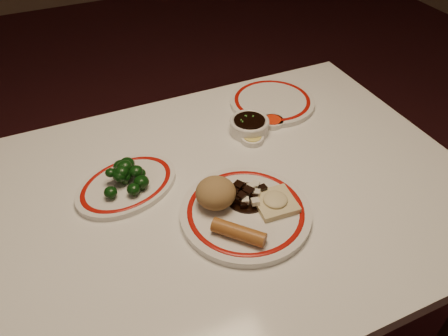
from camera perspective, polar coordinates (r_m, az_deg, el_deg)
dining_table at (r=1.14m, az=0.93°, el=-5.86°), size 1.20×0.90×0.75m
main_plate at (r=1.01m, az=2.83°, el=-5.81°), size 0.34×0.34×0.02m
rice_mound at (r=0.99m, az=-1.09°, el=-3.26°), size 0.09×0.09×0.07m
spring_roll at (r=0.93m, az=1.92°, el=-8.40°), size 0.10×0.11×0.03m
fried_wonton at (r=1.01m, az=6.69°, el=-4.39°), size 0.10×0.10×0.03m
stirfry_heap at (r=1.02m, az=2.88°, el=-3.47°), size 0.10×0.10×0.03m
broccoli_plate at (r=1.10m, az=-12.57°, el=-2.17°), size 0.31×0.29×0.02m
broccoli_pile at (r=1.08m, az=-12.68°, el=-0.70°), size 0.11×0.13×0.05m
soy_bowl at (r=1.24m, az=3.32°, el=5.47°), size 0.11×0.11×0.04m
sweet_sour_dish at (r=1.29m, az=6.36°, el=6.00°), size 0.06×0.06×0.02m
mustard_dish at (r=1.22m, az=3.70°, el=3.84°), size 0.06×0.06×0.02m
far_plate at (r=1.38m, az=6.30°, el=8.64°), size 0.30×0.30×0.02m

